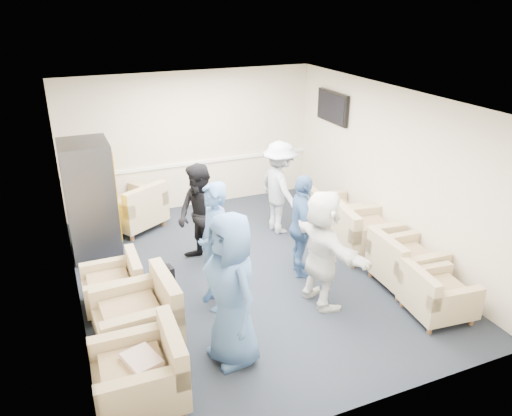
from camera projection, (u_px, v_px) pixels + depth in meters
name	position (u px, v px, depth m)	size (l,w,h in m)	color
floor	(249.00, 273.00, 7.78)	(6.00, 6.00, 0.00)	black
ceiling	(248.00, 99.00, 6.72)	(6.00, 6.00, 0.00)	white
back_wall	(191.00, 141.00, 9.79)	(5.00, 0.02, 2.70)	beige
front_wall	(368.00, 299.00, 4.71)	(5.00, 0.02, 2.70)	beige
left_wall	(67.00, 220.00, 6.36)	(0.02, 6.00, 2.70)	beige
right_wall	(390.00, 171.00, 8.14)	(0.02, 6.00, 2.70)	beige
chair_rail	(193.00, 163.00, 9.95)	(4.98, 0.04, 0.06)	white
tv	(332.00, 107.00, 9.37)	(0.10, 1.00, 0.58)	black
armchair_left_near	(145.00, 375.00, 5.18)	(0.93, 0.93, 0.72)	tan
armchair_left_mid	(142.00, 318.00, 6.07)	(0.99, 0.99, 0.75)	tan
armchair_left_far	(116.00, 286.00, 6.85)	(0.78, 0.78, 0.62)	tan
armchair_right_near	(435.00, 296.00, 6.62)	(0.86, 0.86, 0.63)	tan
armchair_right_midnear	(403.00, 264.00, 7.35)	(0.90, 0.90, 0.69)	tan
armchair_right_midfar	(362.00, 234.00, 8.20)	(1.04, 1.04, 0.74)	tan
armchair_right_far	(330.00, 213.00, 9.11)	(0.89, 0.89, 0.64)	tan
armchair_corner	(135.00, 210.00, 9.11)	(1.30, 1.30, 0.76)	tan
vending_machine	(90.00, 199.00, 8.06)	(0.77, 0.90, 1.91)	#46474D
backpack	(164.00, 277.00, 7.22)	(0.29, 0.23, 0.45)	black
pillow	(142.00, 362.00, 5.11)	(0.40, 0.30, 0.12)	beige
person_front_left	(231.00, 290.00, 5.61)	(0.91, 0.60, 1.87)	#40659B
person_mid_left	(214.00, 247.00, 6.64)	(0.66, 0.43, 1.81)	#40659B
person_back_left	(200.00, 217.00, 7.70)	(0.81, 0.63, 1.67)	black
person_back_right	(280.00, 188.00, 8.84)	(1.09, 0.62, 1.68)	silver
person_mid_right	(302.00, 227.00, 7.45)	(0.94, 0.39, 1.61)	#40659B
person_front_right	(323.00, 249.00, 6.71)	(1.56, 0.50, 1.69)	white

